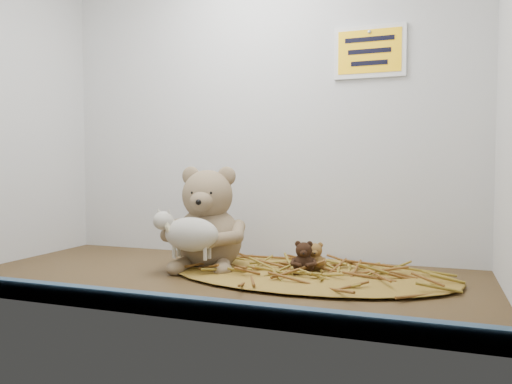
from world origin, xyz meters
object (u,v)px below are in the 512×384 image
(mini_teddy_tan, at_px, (315,255))
(mini_teddy_brown, at_px, (304,256))
(toy_lamb, at_px, (192,234))
(main_teddy, at_px, (208,218))

(mini_teddy_tan, xyz_separation_m, mini_teddy_brown, (-0.02, -0.04, 0.00))
(mini_teddy_brown, bearing_deg, mini_teddy_tan, 51.11)
(toy_lamb, distance_m, mini_teddy_brown, 0.26)
(main_teddy, bearing_deg, mini_teddy_tan, -7.83)
(main_teddy, distance_m, mini_teddy_brown, 0.26)
(mini_teddy_tan, bearing_deg, mini_teddy_brown, -127.23)
(main_teddy, relative_size, mini_teddy_tan, 3.73)
(mini_teddy_tan, relative_size, mini_teddy_brown, 0.91)
(toy_lamb, bearing_deg, mini_teddy_tan, 20.86)
(main_teddy, height_order, toy_lamb, main_teddy)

